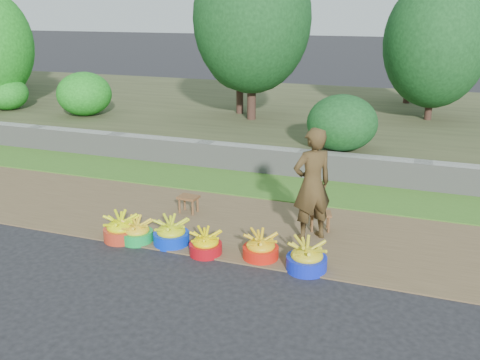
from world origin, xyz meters
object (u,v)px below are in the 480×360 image
(basin_b, at_px, (137,232))
(basin_d, at_px, (206,244))
(basin_f, at_px, (307,258))
(stool_right, at_px, (320,216))
(basin_a, at_px, (121,229))
(basin_c, at_px, (171,233))
(basin_e, at_px, (261,248))
(vendor_woman, at_px, (312,184))
(stool_left, at_px, (188,199))

(basin_b, bearing_deg, basin_d, -1.70)
(basin_f, distance_m, stool_right, 1.34)
(basin_a, relative_size, basin_c, 1.00)
(basin_e, relative_size, basin_f, 0.92)
(basin_c, xyz_separation_m, vendor_woman, (1.85, 0.89, 0.69))
(vendor_woman, bearing_deg, stool_right, -144.16)
(basin_c, height_order, basin_f, basin_f)
(basin_a, relative_size, basin_e, 1.06)
(stool_right, bearing_deg, basin_d, -134.50)
(basin_b, relative_size, stool_left, 1.35)
(basin_c, xyz_separation_m, stool_right, (1.93, 1.23, 0.07))
(basin_b, bearing_deg, basin_e, 2.92)
(basin_c, distance_m, stool_right, 2.29)
(basin_b, distance_m, vendor_woman, 2.66)
(basin_b, relative_size, stool_right, 1.20)
(basin_a, distance_m, basin_d, 1.37)
(stool_right, bearing_deg, basin_b, -151.64)
(basin_d, distance_m, stool_left, 1.60)
(basin_d, bearing_deg, stool_right, 45.50)
(basin_c, xyz_separation_m, basin_f, (2.04, -0.10, 0.00))
(basin_a, xyz_separation_m, basin_d, (1.37, -0.01, -0.02))
(basin_f, relative_size, stool_left, 1.56)
(basin_d, relative_size, basin_f, 0.86)
(basin_a, relative_size, stool_left, 1.52)
(basin_d, xyz_separation_m, vendor_woman, (1.25, 1.01, 0.71))
(basin_b, xyz_separation_m, basin_e, (1.88, 0.10, 0.01))
(basin_d, xyz_separation_m, stool_left, (-0.90, 1.33, 0.10))
(basin_a, distance_m, basin_b, 0.26)
(stool_left, relative_size, stool_right, 0.89)
(stool_left, bearing_deg, basin_f, -29.23)
(basin_d, relative_size, stool_right, 1.19)
(basin_d, xyz_separation_m, basin_f, (1.44, 0.02, 0.03))
(basin_e, distance_m, stool_left, 2.05)
(basin_f, bearing_deg, vendor_woman, 100.61)
(stool_left, bearing_deg, basin_b, -99.63)
(basin_b, distance_m, stool_left, 1.31)
(basin_b, relative_size, basin_c, 0.88)
(basin_b, xyz_separation_m, basin_c, (0.52, 0.09, 0.02))
(basin_d, distance_m, vendor_woman, 1.76)
(basin_c, relative_size, stool_left, 1.53)
(basin_b, relative_size, vendor_woman, 0.28)
(basin_c, xyz_separation_m, basin_e, (1.37, 0.01, -0.01))
(basin_a, height_order, basin_e, basin_a)
(basin_c, height_order, stool_left, basin_c)
(basin_b, bearing_deg, basin_a, -175.86)
(basin_f, distance_m, stool_left, 2.67)
(basin_d, relative_size, basin_e, 0.93)
(basin_a, xyz_separation_m, vendor_woman, (2.63, 1.00, 0.69))
(stool_left, xyz_separation_m, stool_right, (2.22, 0.03, 0.00))
(basin_a, xyz_separation_m, basin_f, (2.81, 0.01, 0.00))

